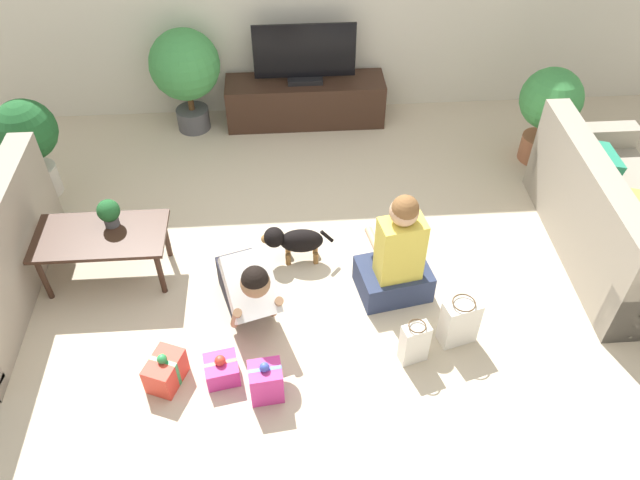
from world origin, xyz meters
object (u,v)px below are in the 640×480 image
object	(u,v)px
gift_box_c	(166,371)
gift_bag_b	(459,322)
potted_plant_corner_left	(28,137)
tabletop_plant	(109,212)
sofa_right	(613,222)
tv	(305,57)
person_sitting	(397,259)
potted_plant_corner_right	(549,106)
gift_bag_a	(414,343)
gift_box_b	(266,381)
gift_box_a	(222,369)
tv_console	(305,101)
dog	(294,240)
potted_plant_back_left	(185,69)
person_kneeling	(248,286)
coffee_table	(101,240)

from	to	relation	value
gift_box_c	gift_bag_b	bearing A→B (deg)	6.00
potted_plant_corner_left	tabletop_plant	distance (m)	1.29
sofa_right	potted_plant_corner_left	size ratio (longest dim) A/B	2.00
tv	potted_plant_corner_left	size ratio (longest dim) A/B	1.07
sofa_right	person_sitting	size ratio (longest dim) A/B	1.90
potted_plant_corner_right	gift_bag_a	distance (m)	2.76
potted_plant_corner_right	gift_box_b	distance (m)	3.59
potted_plant_corner_left	gift_box_c	world-z (taller)	potted_plant_corner_left
person_sitting	tv	bearing A→B (deg)	-87.75
tv	gift_box_a	size ratio (longest dim) A/B	3.88
tv_console	gift_box_b	bearing A→B (deg)	-97.50
tv_console	gift_box_a	xyz separation A→B (m)	(-0.72, -3.09, -0.14)
dog	gift_bag_a	bearing A→B (deg)	38.31
tv_console	dog	distance (m)	2.01
tabletop_plant	potted_plant_corner_left	bearing A→B (deg)	130.37
potted_plant_back_left	tv	bearing A→B (deg)	2.51
potted_plant_back_left	gift_box_a	world-z (taller)	potted_plant_back_left
person_kneeling	gift_box_c	xyz separation A→B (m)	(-0.55, -0.52, -0.22)
gift_bag_a	potted_plant_corner_left	bearing A→B (deg)	145.66
person_sitting	potted_plant_corner_left	bearing A→B (deg)	-36.22
gift_box_a	coffee_table	bearing A→B (deg)	132.03
sofa_right	potted_plant_corner_left	bearing A→B (deg)	77.08
person_kneeling	tabletop_plant	world-z (taller)	person_kneeling
gift_bag_a	tabletop_plant	size ratio (longest dim) A/B	1.62
gift_bag_a	gift_bag_b	world-z (taller)	gift_bag_b
person_sitting	gift_bag_b	world-z (taller)	person_sitting
tv	potted_plant_corner_right	world-z (taller)	tv
dog	sofa_right	bearing A→B (deg)	89.38
tv_console	gift_bag_b	xyz separation A→B (m)	(0.92, -2.88, -0.04)
potted_plant_corner_right	dog	size ratio (longest dim) A/B	1.63
potted_plant_back_left	gift_bag_a	size ratio (longest dim) A/B	2.89
potted_plant_corner_left	gift_bag_a	distance (m)	3.62
tv_console	tv	distance (m)	0.49
potted_plant_corner_left	person_kneeling	bearing A→B (deg)	-40.45
coffee_table	tv_console	bearing A→B (deg)	51.98
gift_box_a	gift_box_c	size ratio (longest dim) A/B	0.78
tv	coffee_table	bearing A→B (deg)	-128.02
sofa_right	person_sitting	distance (m)	1.81
coffee_table	gift_bag_a	world-z (taller)	coffee_table
person_kneeling	gift_bag_a	world-z (taller)	person_kneeling
tv	person_kneeling	distance (m)	2.66
sofa_right	potted_plant_back_left	distance (m)	4.02
potted_plant_corner_right	tabletop_plant	size ratio (longest dim) A/B	4.17
coffee_table	gift_box_b	xyz separation A→B (m)	(1.20, -1.16, -0.25)
potted_plant_corner_left	gift_box_b	size ratio (longest dim) A/B	2.74
gift_box_c	gift_bag_b	world-z (taller)	gift_bag_b
potted_plant_corner_right	gift_box_a	distance (m)	3.72
sofa_right	coffee_table	bearing A→B (deg)	90.13
coffee_table	gift_box_b	distance (m)	1.69
tabletop_plant	potted_plant_back_left	bearing A→B (deg)	78.05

